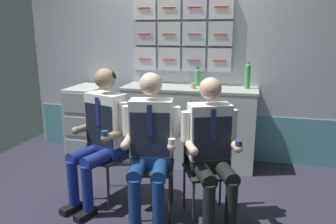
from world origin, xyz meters
The scene contains 14 objects.
ground centered at (0.00, 0.00, -0.02)m, with size 4.80×4.80×0.04m, color #2A2838.
galley_bulkhead centered at (0.01, 1.37, 1.10)m, with size 4.20×0.14×2.15m.
galley_counter centered at (0.21, 1.09, 0.50)m, with size 1.67×0.53×0.99m.
service_trolley centered at (-1.12, 0.96, 0.52)m, with size 0.40×0.65×0.97m.
folding_chair_left centered at (-0.38, 0.05, 0.54)m, with size 0.52×0.52×0.87m.
crew_member_left centered at (-0.44, -0.10, 0.75)m, with size 0.57×0.71×1.33m.
folding_chair_right centered at (0.08, -0.11, 0.54)m, with size 0.46×0.46×0.87m.
crew_member_right centered at (0.11, -0.27, 0.74)m, with size 0.53×0.68×1.33m.
folding_chair_near_trolley centered at (0.58, -0.07, 0.54)m, with size 0.53×0.53×0.87m.
crew_member_near_trolley centered at (0.64, -0.22, 0.72)m, with size 0.57×0.69×1.29m.
water_bottle_blue_cap centered at (0.29, 1.23, 1.10)m, with size 0.06×0.06×0.23m.
sparkling_bottle_green centered at (0.90, 1.18, 1.15)m, with size 0.07×0.07×0.32m.
paper_cup_blue centered at (0.27, 0.99, 1.03)m, with size 0.06×0.06×0.07m.
paper_cup_tan centered at (-0.27, 0.95, 1.03)m, with size 0.07×0.07×0.08m.
Camera 1 is at (0.92, -2.90, 1.67)m, focal length 35.24 mm.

